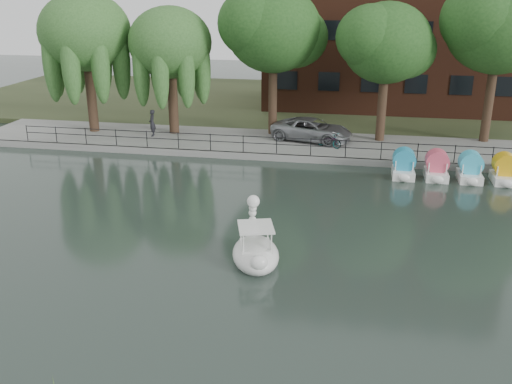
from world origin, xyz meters
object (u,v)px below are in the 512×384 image
(minivan, at_px, (312,128))
(bicycle, at_px, (329,139))
(pedestrian, at_px, (152,121))
(swan_boat, at_px, (256,249))

(minivan, distance_m, bicycle, 1.88)
(pedestrian, bearing_deg, bicycle, 70.20)
(bicycle, bearing_deg, minivan, 68.87)
(minivan, relative_size, pedestrian, 2.94)
(pedestrian, bearing_deg, swan_boat, 15.60)
(bicycle, bearing_deg, pedestrian, 115.52)
(minivan, bearing_deg, swan_boat, -167.44)
(swan_boat, bearing_deg, minivan, 72.06)
(swan_boat, bearing_deg, pedestrian, 105.72)
(minivan, bearing_deg, bicycle, -125.83)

